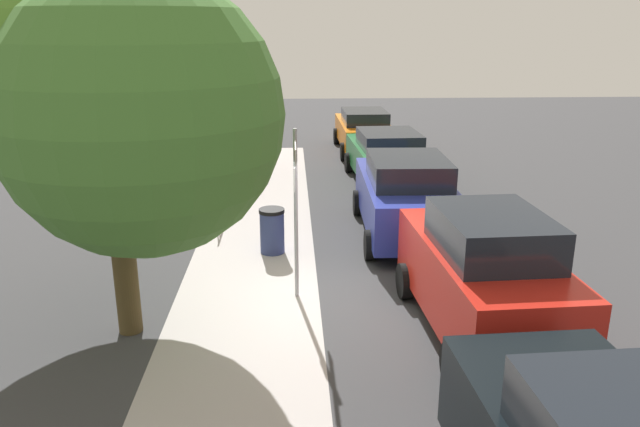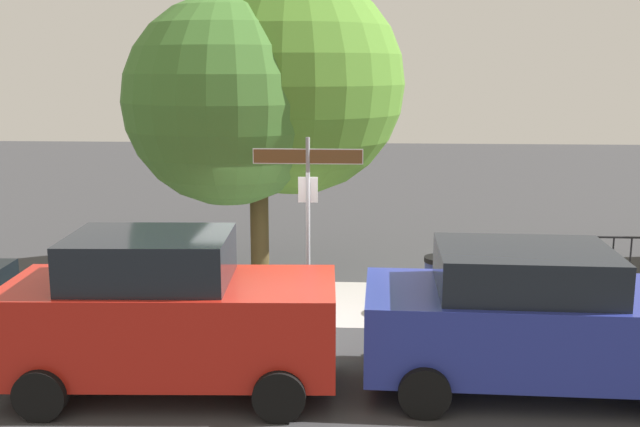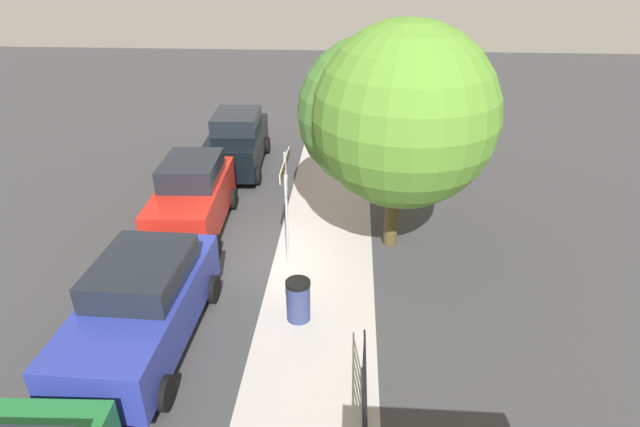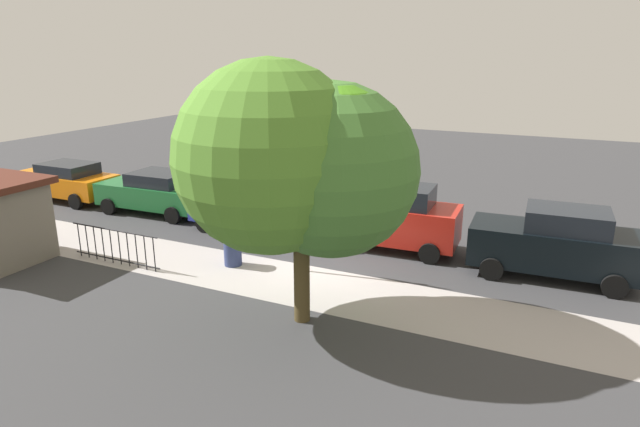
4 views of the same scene
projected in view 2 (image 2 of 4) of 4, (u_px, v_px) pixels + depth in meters
ground_plane at (286, 327)px, 12.03m from camera, size 60.00×60.00×0.00m
sidewalk_strip at (404, 304)px, 13.19m from camera, size 24.00×2.60×0.00m
street_sign at (308, 190)px, 11.98m from camera, size 1.79×0.07×3.07m
shade_tree at (260, 89)px, 14.15m from camera, size 5.34×4.80×6.02m
car_red at (169, 315)px, 9.48m from camera, size 4.29×2.09×2.09m
car_blue at (539, 319)px, 9.54m from camera, size 4.65×2.22×1.90m
iron_fence at (603, 263)px, 13.84m from camera, size 3.28×0.04×1.07m
trash_bin at (439, 284)px, 12.67m from camera, size 0.55×0.55×0.98m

